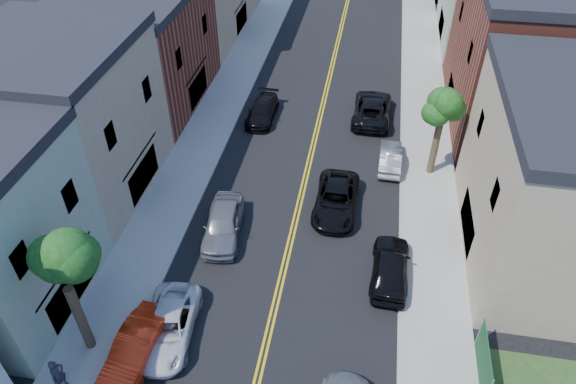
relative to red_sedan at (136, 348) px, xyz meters
The scene contains 19 objects.
sidewalk_left 26.33m from the red_sedan, 95.23° to the left, with size 3.20×100.00×0.15m, color gray.
sidewalk_right 29.44m from the red_sedan, 62.92° to the left, with size 3.20×100.00×0.15m, color gray.
curb_left 26.23m from the red_sedan, 91.42° to the left, with size 0.30×100.00×0.15m, color gray.
curb_right 28.69m from the red_sedan, 66.03° to the left, with size 0.30×100.00×0.15m, color gray.
bldg_left_tan_near 14.55m from the red_sedan, 127.18° to the left, with size 9.00×10.00×9.00m, color #998466.
bldg_left_brick 24.00m from the red_sedan, 110.94° to the left, with size 9.00×12.00×8.00m, color brown.
bldg_right_tan 22.32m from the red_sedan, 27.63° to the left, with size 9.00×12.00×9.00m, color #998466.
bldg_right_brick 31.37m from the red_sedan, 51.15° to the left, with size 9.00×14.00×10.00m, color brown.
tree_left_mid 6.28m from the red_sedan, behind, with size 5.20×5.20×9.29m.
tree_right_far 21.63m from the red_sedan, 50.39° to the left, with size 4.40×4.40×8.03m.
red_sedan is the anchor object (origin of this frame).
white_pickup 1.69m from the red_sedan, 55.26° to the left, with size 2.30×4.99×1.39m, color silver.
grey_car_left 8.55m from the red_sedan, 78.53° to the left, with size 1.99×4.95×1.69m, color slate.
black_car_left 20.96m from the red_sedan, 86.54° to the left, with size 1.89×4.66×1.35m, color black.
black_car_right 12.91m from the red_sedan, 31.59° to the left, with size 1.91×4.75×1.62m, color black.
silver_car_right 19.78m from the red_sedan, 56.93° to the left, with size 1.40×4.03×1.33m, color #96999D.
dark_car_right_far 24.28m from the red_sedan, 67.47° to the left, with size 2.68×5.82×1.62m, color black.
black_suv_lane 13.95m from the red_sedan, 56.49° to the left, with size 2.46×5.34×1.48m, color black.
pedestrian_left 3.26m from the red_sedan, 143.39° to the right, with size 0.65×0.43×1.79m, color #27262E.
Camera 1 is at (3.42, 1.77, 20.97)m, focal length 32.67 mm.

